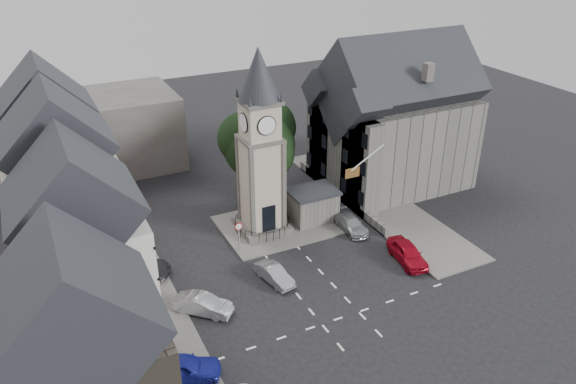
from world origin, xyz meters
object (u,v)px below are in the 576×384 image
car_east_red (407,253)px  pedestrian (332,197)px  car_west_blue (182,368)px  stone_shelter (312,205)px  clock_tower (260,145)px

car_east_red → pedestrian: bearing=101.3°
car_west_blue → car_east_red: 20.44m
stone_shelter → car_east_red: stone_shelter is taller
clock_tower → car_east_red: (8.50, -9.79, -7.33)m
car_west_blue → pedestrian: car_west_blue is taller
clock_tower → pedestrian: bearing=9.7°
stone_shelter → pedestrian: stone_shelter is taller
stone_shelter → car_west_blue: (-16.30, -13.50, -0.76)m
stone_shelter → car_west_blue: 21.18m
car_east_red → car_west_blue: bearing=-159.4°
clock_tower → pedestrian: (8.00, 1.37, -7.34)m
car_east_red → pedestrian: car_east_red is taller
car_east_red → pedestrian: 11.16m
clock_tower → stone_shelter: clock_tower is taller
car_west_blue → car_east_red: car_west_blue is taller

